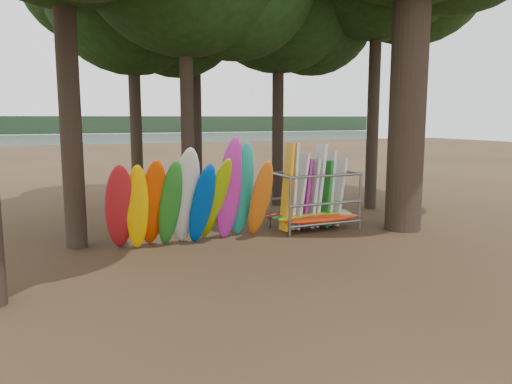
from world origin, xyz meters
name	(u,v)px	position (x,y,z in m)	size (l,w,h in m)	color
ground	(283,248)	(0.00, 0.00, 0.00)	(120.00, 120.00, 0.00)	#47331E
lake	(90,144)	(0.00, 60.00, 0.00)	(160.00, 160.00, 0.00)	gray
far_shore	(70,125)	(0.00, 110.00, 2.00)	(160.00, 4.00, 4.00)	black
kayak_row	(192,200)	(-2.30, 1.17, 1.34)	(4.92, 2.08, 3.26)	#AF1A20
storage_rack	(314,201)	(2.06, 1.85, 0.91)	(3.14, 1.57, 2.88)	slate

